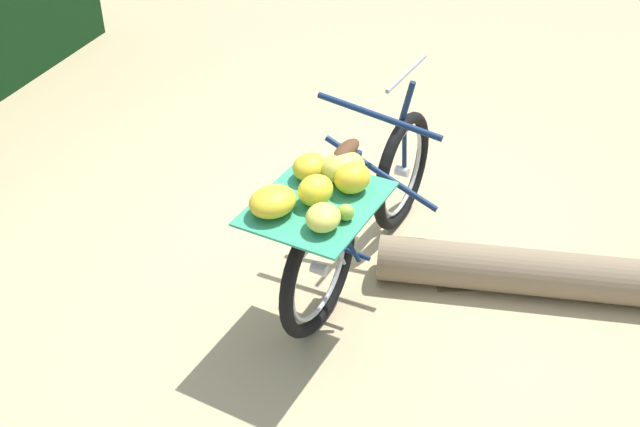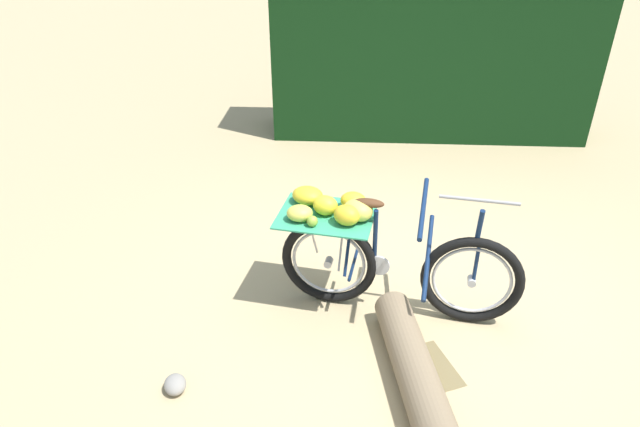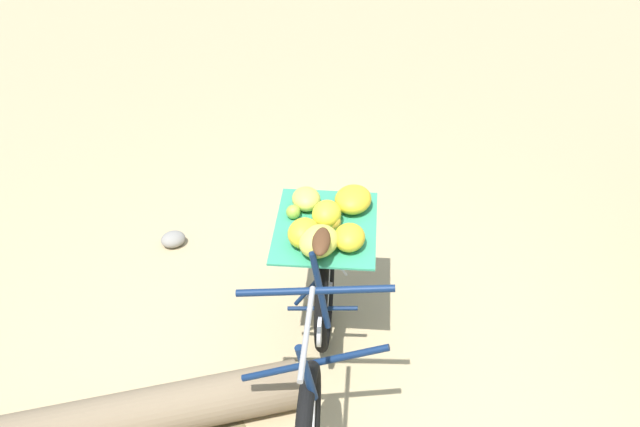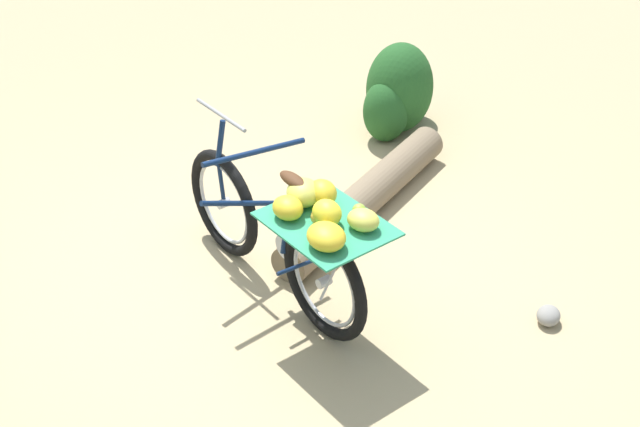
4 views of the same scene
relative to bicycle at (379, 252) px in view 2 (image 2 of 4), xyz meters
name	(u,v)px [view 2 (image 2 of 4)]	position (x,y,z in m)	size (l,w,h in m)	color
ground_plane	(413,297)	(-0.01, 0.33, -0.51)	(60.00, 60.00, 0.00)	tan
foliage_hedge	(431,62)	(-3.19, 2.16, 0.43)	(4.02, 0.90, 1.89)	black
bicycle	(379,252)	(0.00, 0.00, 0.00)	(1.20, 1.67, 1.03)	black
fallen_log	(429,410)	(1.10, -0.16, -0.38)	(0.26, 0.26, 1.92)	#7F6B51
path_stone	(175,384)	(0.34, -1.55, -0.46)	(0.17, 0.14, 0.10)	gray
leaf_litter_patch	(426,368)	(0.70, 0.06, -0.51)	(0.44, 0.36, 0.01)	olive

